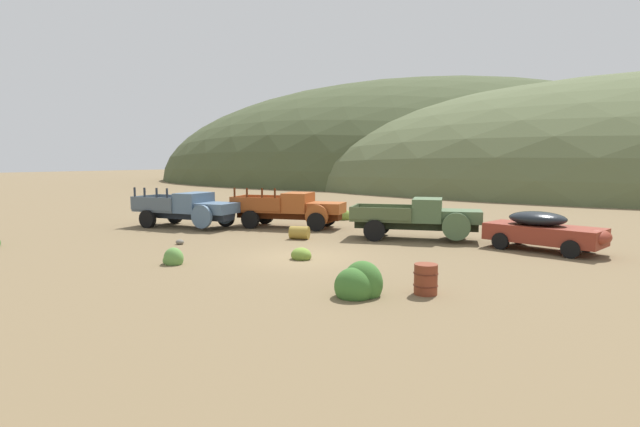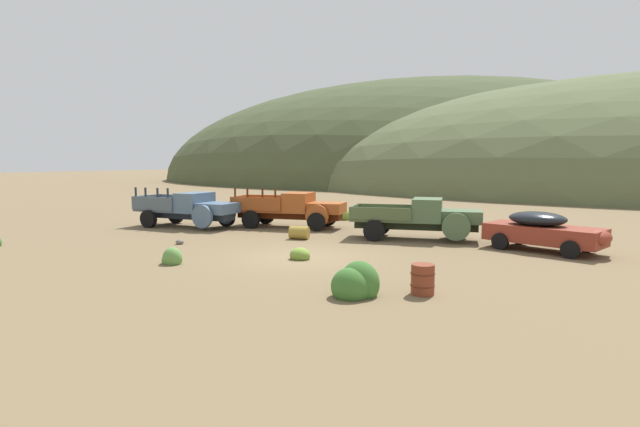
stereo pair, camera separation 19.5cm
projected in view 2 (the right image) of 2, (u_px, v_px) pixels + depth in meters
The scene contains 13 objects.
ground_plane at pixel (301, 257), 18.67m from camera, with size 300.00×300.00×0.00m, color brown.
hill_far_left at pixel (413, 181), 87.57m from camera, with size 97.87×65.72×34.26m, color #424C2D.
truck_chalk_blue at pixel (193, 209), 26.94m from camera, with size 5.90×2.79×2.16m.
truck_oxide_orange at pixel (297, 209), 26.87m from camera, with size 6.27×3.29×2.16m.
truck_weathered_green at pixel (425, 218), 22.75m from camera, with size 6.07×3.37×1.89m.
car_rust_red at pixel (547, 231), 19.78m from camera, with size 4.88×2.98×1.57m.
oil_drum_tipped at pixel (299, 233), 22.96m from camera, with size 0.99×0.80×0.60m.
oil_drum_spare at pixel (423, 279), 13.43m from camera, with size 0.67×0.67×0.83m.
bush_front_right at pixel (343, 216), 30.61m from camera, with size 1.05×0.95×0.84m.
bush_near_barrel at pixel (300, 255), 18.27m from camera, with size 0.79×0.69×0.55m.
bush_lone_scrub at pixel (355, 285), 13.27m from camera, with size 1.20×1.28×1.20m.
bush_front_left at pixel (172, 259), 17.45m from camera, with size 0.81×0.64×0.76m.
rock_small at pixel (180, 242), 21.59m from camera, with size 0.37×0.33×0.22m, color #6B665A.
Camera 2 is at (9.53, -15.76, 3.58)m, focal length 28.08 mm.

